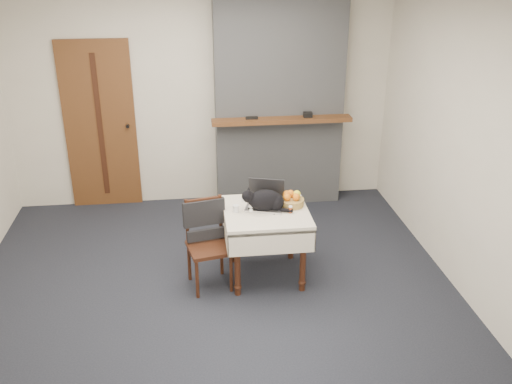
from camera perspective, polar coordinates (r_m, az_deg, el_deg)
ground at (r=5.51m, az=-4.21°, el=-9.06°), size 4.50×4.50×0.00m
room_shell at (r=5.24m, az=-5.07°, el=10.23°), size 4.52×4.01×2.61m
door at (r=6.98m, az=-15.30°, el=6.40°), size 0.82×0.10×2.00m
chimney at (r=6.78m, az=2.31°, el=9.35°), size 1.62×0.48×2.60m
side_table at (r=5.33m, az=1.01°, el=-2.93°), size 0.78×0.78×0.70m
laptop at (r=5.34m, az=0.93°, el=-0.78°), size 0.41×0.37×0.25m
cat at (r=5.24m, az=0.99°, el=-0.85°), size 0.47×0.20×0.23m
cream_jar at (r=5.24m, az=-2.03°, el=-1.68°), size 0.06×0.06×0.07m
pill_bottle at (r=5.23m, az=3.47°, el=-1.73°), size 0.03×0.03×0.07m
fruit_basket at (r=5.37m, az=3.55°, el=-0.79°), size 0.24×0.24×0.14m
desk_clutter at (r=5.33m, az=2.68°, el=-1.55°), size 0.15×0.07×0.01m
chair at (r=5.29m, az=-5.00°, el=-3.87°), size 0.45×0.44×0.84m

